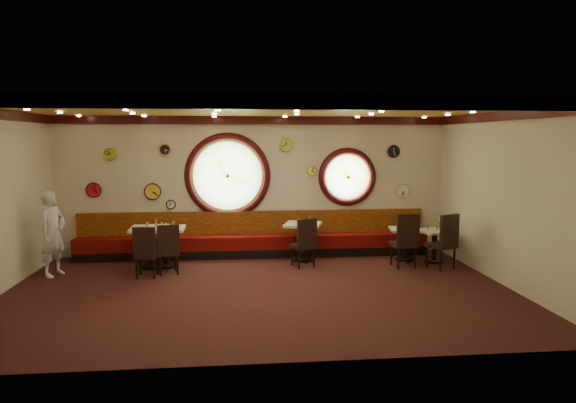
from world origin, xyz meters
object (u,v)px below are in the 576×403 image
Objects in this scene: table_e at (434,242)px; chair_d at (406,237)px; condiment_b_pepper at (166,225)px; table_a at (150,242)px; condiment_b_bottle at (174,223)px; condiment_e_pepper at (437,228)px; waiter at (53,233)px; chair_e at (445,238)px; condiment_a_salt at (147,225)px; condiment_d_pepper at (408,226)px; condiment_c_bottle at (309,219)px; condiment_e_bottle at (440,226)px; table_c at (303,237)px; chair_a at (145,249)px; condiment_a_pepper at (148,225)px; condiment_c_pepper at (303,221)px; condiment_c_salt at (299,221)px; condiment_b_salt at (162,225)px; condiment_d_salt at (402,226)px; table_b at (166,242)px; condiment_d_bottle at (409,225)px; chair_c at (305,240)px; condiment_e_salt at (428,227)px; table_d at (405,240)px; chair_b at (168,246)px; condiment_a_bottle at (156,222)px.

table_e is 0.93m from chair_d.
table_a is at bearing -179.49° from condiment_b_pepper.
condiment_b_bottle is 1.35× the size of condiment_e_pepper.
chair_e is at bearing -71.40° from waiter.
condiment_d_pepper is at bearing 0.75° from condiment_a_salt.
condiment_c_bottle is 2.88m from condiment_e_bottle.
table_a reaches higher than condiment_e_pepper.
chair_a reaches higher than table_c.
condiment_c_pepper is (3.29, 0.29, -0.03)m from condiment_a_pepper.
condiment_c_salt reaches higher than condiment_e_pepper.
condiment_b_salt is 0.17m from condiment_b_pepper.
condiment_b_salt is at bearing -176.55° from condiment_c_pepper.
table_a is 6.13m from condiment_e_pepper.
condiment_a_pepper is (-6.11, 0.78, 0.25)m from chair_e.
condiment_d_pepper is (0.10, -0.11, 0.01)m from condiment_d_salt.
table_b is 6.03× the size of condiment_d_bottle.
waiter reaches higher than condiment_b_salt.
table_a is 6.20× the size of condiment_d_bottle.
condiment_e_salt is (2.77, 0.29, 0.16)m from chair_c.
condiment_d_salt is at bearing 158.30° from condiment_e_salt.
waiter reaches higher than condiment_b_bottle.
condiment_d_salt reaches higher than table_d.
condiment_e_salt is 0.99× the size of condiment_e_pepper.
table_b is 1.10× the size of table_e.
condiment_a_pepper is at bearing -174.94° from condiment_c_pepper.
chair_d is at bearing -7.60° from condiment_b_salt.
condiment_e_salt is (5.99, -0.02, 0.22)m from table_a.
chair_b is (-5.66, -0.49, 0.13)m from table_e.
table_d is 6.75× the size of condiment_e_pepper.
condiment_e_pepper is (6.12, -0.18, 0.22)m from table_a.
condiment_c_salt is 0.92× the size of condiment_e_salt.
condiment_a_pepper is at bearing 179.62° from condiment_e_salt.
condiment_b_pepper is 1.02× the size of condiment_d_pepper.
condiment_e_salt is 7.79m from waiter.
condiment_a_salt is at bearing -155.60° from condiment_b_salt.
condiment_d_pepper is 0.64× the size of condiment_e_bottle.
chair_d is 7.16× the size of condiment_c_salt.
table_e is 3.01m from condiment_c_salt.
condiment_a_pepper is (-0.27, -0.11, 0.02)m from condiment_b_salt.
chair_a is 6.12m from condiment_e_pepper.
table_e is 4.86× the size of condiment_c_bottle.
chair_c reaches higher than condiment_a_bottle.
chair_d is at bearing -113.41° from condiment_d_bottle.
condiment_b_salt reaches higher than table_e.
condiment_b_bottle is (0.53, 0.13, -0.01)m from condiment_a_salt.
chair_e reaches higher than condiment_d_pepper.
chair_e is (6.03, 0.05, 0.08)m from chair_a.
condiment_d_pepper is at bearing 0.79° from table_a.
condiment_e_bottle reaches higher than table_b.
chair_a reaches higher than condiment_e_pepper.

